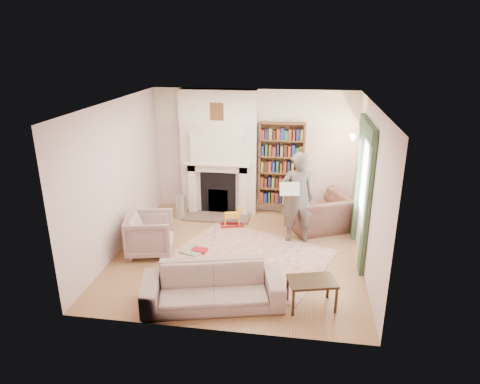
% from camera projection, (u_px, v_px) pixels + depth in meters
% --- Properties ---
extents(floor, '(4.50, 4.50, 0.00)m').
position_uv_depth(floor, '(238.00, 254.00, 8.04)').
color(floor, brown).
rests_on(floor, ground).
extents(ceiling, '(4.50, 4.50, 0.00)m').
position_uv_depth(ceiling, '(238.00, 104.00, 7.09)').
color(ceiling, white).
rests_on(ceiling, wall_back).
extents(wall_back, '(4.50, 0.00, 4.50)m').
position_uv_depth(wall_back, '(253.00, 152.00, 9.66)').
color(wall_back, silver).
rests_on(wall_back, floor).
extents(wall_front, '(4.50, 0.00, 4.50)m').
position_uv_depth(wall_front, '(211.00, 239.00, 5.47)').
color(wall_front, silver).
rests_on(wall_front, floor).
extents(wall_left, '(0.00, 4.50, 4.50)m').
position_uv_depth(wall_left, '(118.00, 178.00, 7.88)').
color(wall_left, silver).
rests_on(wall_left, floor).
extents(wall_right, '(0.00, 4.50, 4.50)m').
position_uv_depth(wall_right, '(369.00, 190.00, 7.25)').
color(wall_right, silver).
rests_on(wall_right, floor).
extents(fireplace, '(1.70, 0.58, 2.80)m').
position_uv_depth(fireplace, '(219.00, 153.00, 9.58)').
color(fireplace, silver).
rests_on(fireplace, floor).
extents(bookcase, '(1.00, 0.24, 1.85)m').
position_uv_depth(bookcase, '(281.00, 164.00, 9.52)').
color(bookcase, brown).
rests_on(bookcase, floor).
extents(window, '(0.02, 0.90, 1.30)m').
position_uv_depth(window, '(365.00, 180.00, 7.60)').
color(window, silver).
rests_on(window, wall_right).
extents(curtain_left, '(0.07, 0.32, 2.40)m').
position_uv_depth(curtain_left, '(367.00, 207.00, 7.04)').
color(curtain_left, '#314B30').
rests_on(curtain_left, floor).
extents(curtain_right, '(0.07, 0.32, 2.40)m').
position_uv_depth(curtain_right, '(358.00, 181.00, 8.35)').
color(curtain_right, '#314B30').
rests_on(curtain_right, floor).
extents(pelmet, '(0.09, 1.70, 0.24)m').
position_uv_depth(pelmet, '(368.00, 128.00, 7.30)').
color(pelmet, '#314B30').
rests_on(pelmet, wall_right).
extents(wall_sconce, '(0.20, 0.24, 0.24)m').
position_uv_depth(wall_sconce, '(350.00, 141.00, 8.50)').
color(wall_sconce, gold).
rests_on(wall_sconce, wall_right).
extents(rug, '(3.31, 2.95, 0.01)m').
position_uv_depth(rug, '(249.00, 257.00, 7.93)').
color(rug, beige).
rests_on(rug, floor).
extents(armchair_reading, '(1.51, 1.44, 0.77)m').
position_uv_depth(armchair_reading, '(319.00, 213.00, 8.94)').
color(armchair_reading, '#4C2928').
rests_on(armchair_reading, floor).
extents(armchair_left, '(1.00, 0.98, 0.77)m').
position_uv_depth(armchair_left, '(150.00, 234.00, 7.96)').
color(armchair_left, '#C0B19F').
rests_on(armchair_left, floor).
extents(sofa, '(2.25, 1.30, 0.62)m').
position_uv_depth(sofa, '(213.00, 286.00, 6.44)').
color(sofa, '#AA9D8D').
rests_on(sofa, floor).
extents(man_reading, '(0.74, 0.56, 1.83)m').
position_uv_depth(man_reading, '(297.00, 198.00, 8.27)').
color(man_reading, '#554B44').
rests_on(man_reading, floor).
extents(newspaper, '(0.39, 0.18, 0.25)m').
position_uv_depth(newspaper, '(290.00, 189.00, 8.02)').
color(newspaper, silver).
rests_on(newspaper, man_reading).
extents(coffee_table, '(0.79, 0.61, 0.45)m').
position_uv_depth(coffee_table, '(311.00, 293.00, 6.40)').
color(coffee_table, '#352412').
rests_on(coffee_table, floor).
extents(paraffin_heater, '(0.32, 0.32, 0.55)m').
position_uv_depth(paraffin_heater, '(181.00, 206.00, 9.57)').
color(paraffin_heater, '#B7B8BF').
rests_on(paraffin_heater, floor).
extents(rocking_horse, '(0.53, 0.32, 0.44)m').
position_uv_depth(rocking_horse, '(232.00, 217.00, 9.13)').
color(rocking_horse, gold).
rests_on(rocking_horse, rug).
extents(board_game, '(0.51, 0.51, 0.03)m').
position_uv_depth(board_game, '(194.00, 250.00, 8.12)').
color(board_game, '#D9C84C').
rests_on(board_game, rug).
extents(game_box_lid, '(0.31, 0.23, 0.05)m').
position_uv_depth(game_box_lid, '(199.00, 250.00, 8.10)').
color(game_box_lid, '#B0141D').
rests_on(game_box_lid, rug).
extents(comic_annuals, '(0.71, 0.60, 0.02)m').
position_uv_depth(comic_annuals, '(250.00, 267.00, 7.55)').
color(comic_annuals, red).
rests_on(comic_annuals, rug).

